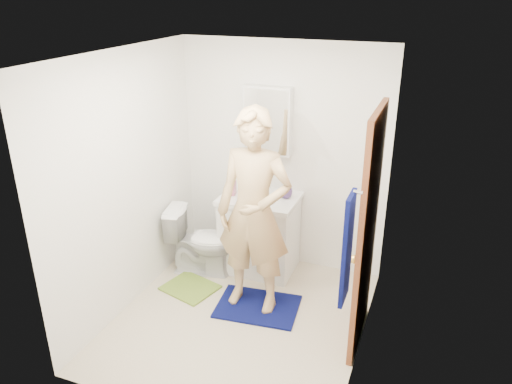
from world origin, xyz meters
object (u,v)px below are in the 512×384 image
towel (347,249)px  toothbrush_cup (286,193)px  medicine_cabinet (268,121)px  vanity_cabinet (260,235)px  soap_dispenser (231,185)px  toilet (202,241)px  man (254,213)px

towel → toothbrush_cup: 1.84m
toothbrush_cup → medicine_cabinet: bearing=149.9°
medicine_cabinet → vanity_cabinet: bearing=-90.0°
soap_dispenser → toothbrush_cup: soap_dispenser is taller
vanity_cabinet → soap_dispenser: size_ratio=3.82×
vanity_cabinet → toilet: (-0.55, -0.28, -0.03)m
toothbrush_cup → man: 0.74m
toilet → vanity_cabinet: bearing=-74.9°
toilet → soap_dispenser: size_ratio=3.50×
medicine_cabinet → man: (0.19, -0.88, -0.62)m
toilet → man: man is taller
medicine_cabinet → soap_dispenser: size_ratio=3.35×
soap_dispenser → toothbrush_cup: bearing=12.2°
towel → toilet: (-1.73, 1.21, -0.88)m
towel → man: bearing=140.0°
toothbrush_cup → vanity_cabinet: bearing=-164.3°
soap_dispenser → toothbrush_cup: (0.56, 0.12, -0.05)m
medicine_cabinet → soap_dispenser: bearing=-137.7°
towel → toothbrush_cup: (-0.92, 1.56, -0.35)m
toilet → toothbrush_cup: (0.81, 0.35, 0.53)m
towel → toothbrush_cup: bearing=120.5°
vanity_cabinet → soap_dispenser: soap_dispenser is taller
towel → man: size_ratio=0.42×
medicine_cabinet → man: 1.09m
vanity_cabinet → man: size_ratio=0.42×
toilet → man: bearing=-128.6°
towel → toilet: size_ratio=1.09×
vanity_cabinet → toothbrush_cup: size_ratio=6.18×
medicine_cabinet → soap_dispenser: medicine_cabinet is taller
vanity_cabinet → soap_dispenser: 0.63m
toilet → man: (0.74, -0.38, 0.62)m
vanity_cabinet → soap_dispenser: (-0.30, -0.05, 0.55)m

